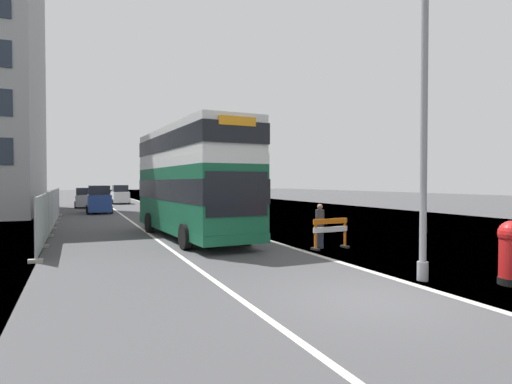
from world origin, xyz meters
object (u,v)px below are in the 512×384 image
at_px(lamppost_foreground, 424,119).
at_px(car_receding_far, 120,195).
at_px(roadworks_barrier, 330,230).
at_px(double_decker_bus, 191,180).
at_px(pedestrian_at_kerb, 320,226).
at_px(car_receding_mid, 85,198).
at_px(car_oncoming_near, 99,200).
at_px(red_pillar_postbox, 512,250).

height_order(lamppost_foreground, car_receding_far, lamppost_foreground).
height_order(roadworks_barrier, car_receding_far, car_receding_far).
height_order(double_decker_bus, roadworks_barrier, double_decker_bus).
distance_m(car_receding_far, pedestrian_at_kerb, 38.63).
distance_m(double_decker_bus, roadworks_barrier, 7.00).
bearing_deg(car_receding_mid, car_oncoming_near, -83.89).
distance_m(double_decker_bus, car_receding_mid, 27.31).
bearing_deg(car_receding_mid, pedestrian_at_kerb, -76.10).
height_order(car_receding_mid, car_receding_far, car_receding_far).
relative_size(double_decker_bus, car_oncoming_near, 2.52).
bearing_deg(double_decker_bus, lamppost_foreground, -72.29).
height_order(car_oncoming_near, pedestrian_at_kerb, car_oncoming_near).
bearing_deg(roadworks_barrier, red_pillar_postbox, -81.24).
bearing_deg(lamppost_foreground, roadworks_barrier, 82.77).
bearing_deg(car_receding_far, car_oncoming_near, -101.48).
xyz_separation_m(double_decker_bus, car_receding_mid, (-4.09, 26.94, -1.75)).
bearing_deg(car_receding_mid, red_pillar_postbox, -76.64).
bearing_deg(roadworks_barrier, car_receding_mid, 104.30).
xyz_separation_m(lamppost_foreground, pedestrian_at_kerb, (0.39, 5.73, -3.35)).
bearing_deg(double_decker_bus, car_oncoming_near, 99.81).
xyz_separation_m(roadworks_barrier, car_oncoming_near, (-7.29, 23.61, 0.34)).
height_order(double_decker_bus, car_receding_mid, double_decker_bus).
distance_m(red_pillar_postbox, pedestrian_at_kerb, 7.08).
bearing_deg(double_decker_bus, car_receding_mid, 98.63).
relative_size(double_decker_bus, pedestrian_at_kerb, 6.17).
relative_size(car_receding_far, pedestrian_at_kerb, 2.46).
distance_m(lamppost_foreground, roadworks_barrier, 6.52).
bearing_deg(red_pillar_postbox, car_receding_far, 96.61).
distance_m(lamppost_foreground, car_oncoming_near, 29.98).
bearing_deg(lamppost_foreground, car_oncoming_near, 102.79).
height_order(red_pillar_postbox, car_receding_far, car_receding_far).
xyz_separation_m(roadworks_barrier, pedestrian_at_kerb, (-0.30, 0.28, 0.14)).
bearing_deg(car_receding_mid, lamppost_foreground, -78.71).
bearing_deg(lamppost_foreground, car_receding_far, 94.58).
distance_m(red_pillar_postbox, car_receding_far, 45.69).
relative_size(red_pillar_postbox, pedestrian_at_kerb, 0.93).
distance_m(car_oncoming_near, car_receding_mid, 8.68).
xyz_separation_m(car_oncoming_near, car_receding_mid, (-0.92, 8.63, -0.13)).
bearing_deg(car_receding_far, car_receding_mid, -121.70).
distance_m(red_pillar_postbox, roadworks_barrier, 6.76).
bearing_deg(lamppost_foreground, car_receding_mid, 101.29).
distance_m(lamppost_foreground, car_receding_far, 44.42).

